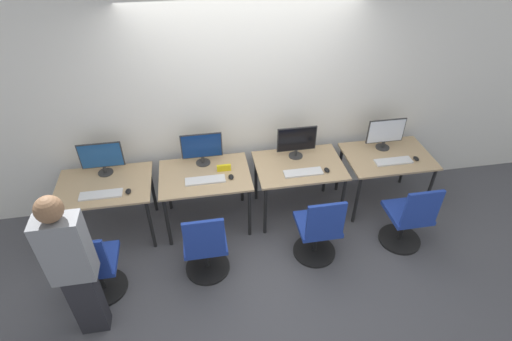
{
  "coord_description": "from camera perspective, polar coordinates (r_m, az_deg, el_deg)",
  "views": [
    {
      "loc": [
        -0.59,
        -3.27,
        3.51
      ],
      "look_at": [
        0.0,
        0.15,
        0.88
      ],
      "focal_mm": 28.0,
      "sensor_mm": 36.0,
      "label": 1
    }
  ],
  "objects": [
    {
      "name": "mouse_right",
      "position": [
        4.65,
        10.09,
        0.08
      ],
      "size": [
        0.06,
        0.09,
        0.03
      ],
      "color": "black",
      "rests_on": "desk_right"
    },
    {
      "name": "desk_right",
      "position": [
        4.77,
        6.16,
        0.03
      ],
      "size": [
        1.03,
        0.73,
        0.73
      ],
      "color": "tan",
      "rests_on": "ground_plane"
    },
    {
      "name": "office_chair_far_left",
      "position": [
        4.32,
        -21.98,
        -12.98
      ],
      "size": [
        0.48,
        0.48,
        0.91
      ],
      "color": "black",
      "rests_on": "ground_plane"
    },
    {
      "name": "office_chair_left",
      "position": [
        4.23,
        -7.2,
        -11.01
      ],
      "size": [
        0.48,
        0.48,
        0.91
      ],
      "color": "black",
      "rests_on": "ground_plane"
    },
    {
      "name": "monitor_right",
      "position": [
        4.74,
        5.84,
        4.21
      ],
      "size": [
        0.47,
        0.17,
        0.4
      ],
      "color": "#2D2D2D",
      "rests_on": "desk_right"
    },
    {
      "name": "mouse_far_left",
      "position": [
        4.5,
        -17.79,
        -2.85
      ],
      "size": [
        0.06,
        0.09,
        0.03
      ],
      "color": "black",
      "rests_on": "desk_far_left"
    },
    {
      "name": "monitor_far_left",
      "position": [
        4.76,
        -21.21,
        1.75
      ],
      "size": [
        0.47,
        0.17,
        0.4
      ],
      "color": "#2D2D2D",
      "rests_on": "desk_far_left"
    },
    {
      "name": "keyboard_far_right",
      "position": [
        5.0,
        19.04,
        1.25
      ],
      "size": [
        0.45,
        0.14,
        0.02
      ],
      "color": "silver",
      "rests_on": "desk_far_right"
    },
    {
      "name": "wall_back",
      "position": [
        4.67,
        -1.5,
        10.36
      ],
      "size": [
        12.0,
        0.05,
        2.8
      ],
      "color": "silver",
      "rests_on": "ground_plane"
    },
    {
      "name": "desk_far_right",
      "position": [
        5.15,
        18.21,
        1.3
      ],
      "size": [
        1.03,
        0.73,
        0.73
      ],
      "color": "tan",
      "rests_on": "ground_plane"
    },
    {
      "name": "keyboard_left",
      "position": [
        4.48,
        -7.26,
        -1.38
      ],
      "size": [
        0.45,
        0.14,
        0.02
      ],
      "color": "silver",
      "rests_on": "desk_left"
    },
    {
      "name": "monitor_left",
      "position": [
        4.64,
        -7.75,
        3.23
      ],
      "size": [
        0.47,
        0.17,
        0.4
      ],
      "color": "#2D2D2D",
      "rests_on": "desk_left"
    },
    {
      "name": "desk_far_left",
      "position": [
        4.75,
        -20.77,
        -2.73
      ],
      "size": [
        1.03,
        0.73,
        0.73
      ],
      "color": "tan",
      "rests_on": "ground_plane"
    },
    {
      "name": "mouse_far_right",
      "position": [
        5.14,
        21.91,
        1.6
      ],
      "size": [
        0.06,
        0.09,
        0.03
      ],
      "color": "black",
      "rests_on": "desk_far_right"
    },
    {
      "name": "placard_left",
      "position": [
        4.59,
        -4.61,
        0.39
      ],
      "size": [
        0.16,
        0.03,
        0.08
      ],
      "color": "yellow",
      "rests_on": "desk_left"
    },
    {
      "name": "person_far_left",
      "position": [
        3.73,
        -24.74,
        -12.19
      ],
      "size": [
        0.36,
        0.21,
        1.62
      ],
      "color": "#232328",
      "rests_on": "ground_plane"
    },
    {
      "name": "office_chair_far_right",
      "position": [
        4.79,
        20.93,
        -6.66
      ],
      "size": [
        0.48,
        0.48,
        0.91
      ],
      "color": "black",
      "rests_on": "ground_plane"
    },
    {
      "name": "mouse_left",
      "position": [
        4.49,
        -3.58,
        -0.9
      ],
      "size": [
        0.06,
        0.09,
        0.03
      ],
      "color": "black",
      "rests_on": "desk_left"
    },
    {
      "name": "ground_plane",
      "position": [
        4.83,
        0.3,
        -9.35
      ],
      "size": [
        20.0,
        20.0,
        0.0
      ],
      "primitive_type": "plane",
      "color": "#4C4C51"
    },
    {
      "name": "desk_left",
      "position": [
        4.63,
        -7.27,
        -1.38
      ],
      "size": [
        1.03,
        0.73,
        0.73
      ],
      "color": "tan",
      "rests_on": "ground_plane"
    },
    {
      "name": "office_chair_right",
      "position": [
        4.41,
        8.91,
        -8.71
      ],
      "size": [
        0.48,
        0.48,
        0.91
      ],
      "color": "black",
      "rests_on": "ground_plane"
    },
    {
      "name": "keyboard_far_left",
      "position": [
        4.56,
        -21.28,
        -3.24
      ],
      "size": [
        0.45,
        0.14,
        0.02
      ],
      "color": "silver",
      "rests_on": "desk_far_left"
    },
    {
      "name": "keyboard_right",
      "position": [
        4.59,
        6.75,
        -0.28
      ],
      "size": [
        0.45,
        0.14,
        0.02
      ],
      "color": "silver",
      "rests_on": "desk_right"
    },
    {
      "name": "monitor_far_right",
      "position": [
        5.12,
        18.04,
        5.14
      ],
      "size": [
        0.47,
        0.17,
        0.4
      ],
      "color": "#2D2D2D",
      "rests_on": "desk_far_right"
    }
  ]
}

